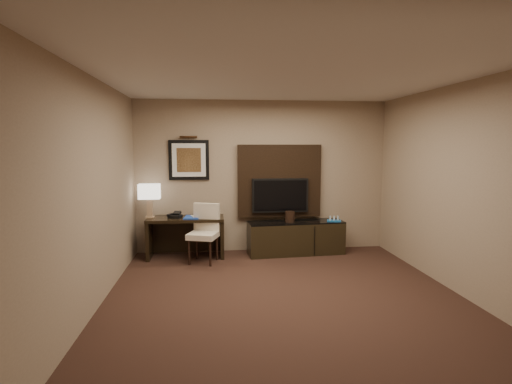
{
  "coord_description": "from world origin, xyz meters",
  "views": [
    {
      "loc": [
        -0.88,
        -4.62,
        1.91
      ],
      "look_at": [
        -0.19,
        1.8,
        1.15
      ],
      "focal_mm": 28.0,
      "sensor_mm": 36.0,
      "label": 1
    }
  ],
  "objects": [
    {
      "name": "tv",
      "position": [
        0.3,
        2.34,
        1.02
      ],
      "size": [
        1.0,
        0.08,
        0.6
      ],
      "primitive_type": "cube",
      "color": "black",
      "rests_on": "tv_wall_panel"
    },
    {
      "name": "desk_phone",
      "position": [
        -1.53,
        2.12,
        0.74
      ],
      "size": [
        0.25,
        0.23,
        0.1
      ],
      "primitive_type": null,
      "rotation": [
        0.0,
        0.0,
        -0.33
      ],
      "color": "black",
      "rests_on": "desk"
    },
    {
      "name": "tv_wall_panel",
      "position": [
        0.3,
        2.44,
        1.27
      ],
      "size": [
        1.5,
        0.12,
        1.3
      ],
      "primitive_type": "cube",
      "color": "black",
      "rests_on": "wall_back"
    },
    {
      "name": "ice_bucket",
      "position": [
        0.44,
        2.11,
        0.67
      ],
      "size": [
        0.19,
        0.19,
        0.19
      ],
      "primitive_type": "cylinder",
      "rotation": [
        0.0,
        0.0,
        -0.12
      ],
      "color": "black",
      "rests_on": "credenza"
    },
    {
      "name": "wall_front",
      "position": [
        0.0,
        -2.5,
        1.35
      ],
      "size": [
        4.5,
        0.01,
        2.7
      ],
      "primitive_type": "cube",
      "color": "gray",
      "rests_on": "floor"
    },
    {
      "name": "artwork",
      "position": [
        -1.3,
        2.48,
        1.65
      ],
      "size": [
        0.7,
        0.04,
        0.7
      ],
      "primitive_type": "cube",
      "color": "black",
      "rests_on": "wall_back"
    },
    {
      "name": "book",
      "position": [
        -1.25,
        2.12,
        0.81
      ],
      "size": [
        0.18,
        0.07,
        0.24
      ],
      "primitive_type": "imported",
      "rotation": [
        0.0,
        0.0,
        0.27
      ],
      "color": "beige",
      "rests_on": "desk"
    },
    {
      "name": "wall_back",
      "position": [
        0.0,
        2.5,
        1.35
      ],
      "size": [
        4.5,
        0.01,
        2.7
      ],
      "primitive_type": "cube",
      "color": "gray",
      "rests_on": "floor"
    },
    {
      "name": "desk",
      "position": [
        -1.36,
        2.15,
        0.34
      ],
      "size": [
        1.29,
        0.56,
        0.69
      ],
      "primitive_type": "cube",
      "rotation": [
        0.0,
        0.0,
        -0.01
      ],
      "color": "black",
      "rests_on": "floor"
    },
    {
      "name": "wall_left",
      "position": [
        -2.25,
        0.0,
        1.35
      ],
      "size": [
        0.01,
        5.0,
        2.7
      ],
      "primitive_type": "cube",
      "color": "gray",
      "rests_on": "floor"
    },
    {
      "name": "ceiling",
      "position": [
        0.0,
        0.0,
        2.7
      ],
      "size": [
        4.5,
        5.0,
        0.01
      ],
      "primitive_type": "cube",
      "color": "silver",
      "rests_on": "wall_back"
    },
    {
      "name": "blue_folder",
      "position": [
        -1.24,
        2.09,
        0.7
      ],
      "size": [
        0.28,
        0.36,
        0.02
      ],
      "primitive_type": "cube",
      "rotation": [
        0.0,
        0.0,
        -0.11
      ],
      "color": "#193FA8",
      "rests_on": "desk"
    },
    {
      "name": "desk_chair",
      "position": [
        -1.06,
        1.79,
        0.46
      ],
      "size": [
        0.58,
        0.62,
        0.92
      ],
      "primitive_type": null,
      "rotation": [
        0.0,
        0.0,
        -0.32
      ],
      "color": "beige",
      "rests_on": "floor"
    },
    {
      "name": "credenza",
      "position": [
        0.55,
        2.15,
        0.29
      ],
      "size": [
        1.71,
        0.59,
        0.58
      ],
      "primitive_type": "cube",
      "rotation": [
        0.0,
        0.0,
        0.07
      ],
      "color": "black",
      "rests_on": "floor"
    },
    {
      "name": "table_lamp",
      "position": [
        -1.95,
        2.2,
        0.95
      ],
      "size": [
        0.33,
        0.2,
        0.52
      ],
      "primitive_type": null,
      "rotation": [
        0.0,
        0.0,
        0.04
      ],
      "color": "tan",
      "rests_on": "desk"
    },
    {
      "name": "picture_light",
      "position": [
        -1.3,
        2.44,
        2.05
      ],
      "size": [
        0.04,
        0.04,
        0.3
      ],
      "primitive_type": "cylinder",
      "color": "#3F2714",
      "rests_on": "wall_back"
    },
    {
      "name": "floor",
      "position": [
        0.0,
        0.0,
        -0.01
      ],
      "size": [
        4.5,
        5.0,
        0.01
      ],
      "primitive_type": "cube",
      "color": "black",
      "rests_on": "ground"
    },
    {
      "name": "wall_right",
      "position": [
        2.25,
        0.0,
        1.35
      ],
      "size": [
        0.01,
        5.0,
        2.7
      ],
      "primitive_type": "cube",
      "color": "gray",
      "rests_on": "floor"
    },
    {
      "name": "minibar_tray",
      "position": [
        1.22,
        2.1,
        0.62
      ],
      "size": [
        0.27,
        0.21,
        0.09
      ],
      "primitive_type": null,
      "rotation": [
        0.0,
        0.0,
        -0.31
      ],
      "color": "#1960A8",
      "rests_on": "credenza"
    }
  ]
}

